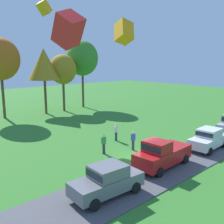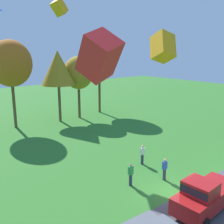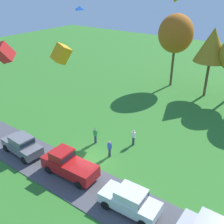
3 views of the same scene
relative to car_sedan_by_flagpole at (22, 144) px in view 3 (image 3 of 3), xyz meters
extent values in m
plane|color=#337528|center=(6.02, 2.84, -1.04)|extent=(120.00, 120.00, 0.00)
cube|color=#4C4C51|center=(6.02, 0.23, -1.01)|extent=(36.00, 4.40, 0.06)
cube|color=slate|center=(-0.03, 0.00, -0.24)|extent=(4.50, 2.06, 0.80)
cube|color=slate|center=(0.07, 0.00, 0.51)|extent=(2.09, 1.76, 0.70)
cube|color=#19232D|center=(0.07, 0.00, 0.51)|extent=(2.13, 1.73, 0.38)
cylinder|color=black|center=(-1.58, -0.76, -0.64)|extent=(0.69, 0.28, 0.68)
cylinder|color=black|center=(-1.48, 0.94, -0.64)|extent=(0.69, 0.28, 0.68)
cylinder|color=black|center=(1.41, -0.94, -0.64)|extent=(0.69, 0.28, 0.68)
cylinder|color=black|center=(1.51, 0.77, -0.64)|extent=(0.69, 0.28, 0.68)
cube|color=red|center=(5.87, 0.43, -0.14)|extent=(5.08, 2.11, 1.00)
cube|color=red|center=(5.07, 0.40, 0.76)|extent=(1.57, 1.82, 0.80)
cube|color=#19232D|center=(5.07, 0.40, 0.76)|extent=(1.60, 1.79, 0.44)
cylinder|color=black|center=(4.21, -0.54, -0.64)|extent=(0.69, 0.27, 0.68)
cylinder|color=black|center=(4.13, 1.26, -0.64)|extent=(0.69, 0.27, 0.68)
cylinder|color=black|center=(7.61, -0.40, -0.64)|extent=(0.69, 0.27, 0.68)
cylinder|color=black|center=(7.53, 1.41, -0.64)|extent=(0.69, 0.27, 0.68)
cube|color=white|center=(12.05, 0.12, -0.24)|extent=(4.48, 2.01, 0.80)
cube|color=white|center=(12.15, 0.12, 0.51)|extent=(2.08, 1.73, 0.70)
cube|color=#19232D|center=(12.15, 0.12, 0.51)|extent=(2.11, 1.70, 0.38)
cylinder|color=black|center=(10.60, -0.81, -0.64)|extent=(0.69, 0.27, 0.68)
cylinder|color=black|center=(10.51, 0.90, -0.64)|extent=(0.69, 0.27, 0.68)
cylinder|color=black|center=(13.59, -0.66, -0.64)|extent=(0.69, 0.27, 0.68)
cylinder|color=black|center=(13.50, 1.04, -0.64)|extent=(0.69, 0.27, 0.68)
cylinder|color=#2D334C|center=(4.46, 5.53, -0.60)|extent=(0.24, 0.24, 0.88)
cube|color=#2D8E47|center=(4.46, 5.53, 0.14)|extent=(0.36, 0.22, 0.60)
sphere|color=beige|center=(4.46, 5.53, 0.56)|extent=(0.22, 0.22, 0.22)
cylinder|color=#2D334C|center=(7.76, 7.53, -0.60)|extent=(0.24, 0.24, 0.88)
cube|color=white|center=(7.76, 7.53, 0.14)|extent=(0.36, 0.22, 0.60)
sphere|color=beige|center=(7.76, 7.53, 0.56)|extent=(0.22, 0.22, 0.22)
cylinder|color=#2D334C|center=(7.01, 4.52, -0.60)|extent=(0.24, 0.24, 0.88)
cube|color=#2851AD|center=(7.01, 4.52, 0.14)|extent=(0.36, 0.22, 0.60)
sphere|color=tan|center=(7.01, 4.52, 0.56)|extent=(0.22, 0.22, 0.22)
cylinder|color=brown|center=(3.52, 25.52, 1.80)|extent=(0.36, 0.36, 5.69)
ellipsoid|color=#B25B19|center=(3.52, 25.52, 6.95)|extent=(5.12, 5.12, 5.63)
cylinder|color=brown|center=(9.28, 24.44, 1.47)|extent=(0.36, 0.36, 5.02)
cone|color=olive|center=(9.28, 24.44, 6.24)|extent=(4.52, 4.52, 4.52)
cube|color=red|center=(-1.72, 0.95, 8.30)|extent=(1.56, 1.97, 2.10)
pyramid|color=blue|center=(-2.12, 11.30, 11.17)|extent=(1.03, 1.13, 0.48)
cube|color=orange|center=(3.76, 2.52, 8.68)|extent=(1.39, 1.56, 1.85)
camera|label=1|loc=(-9.29, -10.63, 6.79)|focal=42.00mm
camera|label=2|loc=(-7.62, -6.82, 8.52)|focal=42.00mm
camera|label=3|loc=(19.14, -11.74, 13.86)|focal=42.00mm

